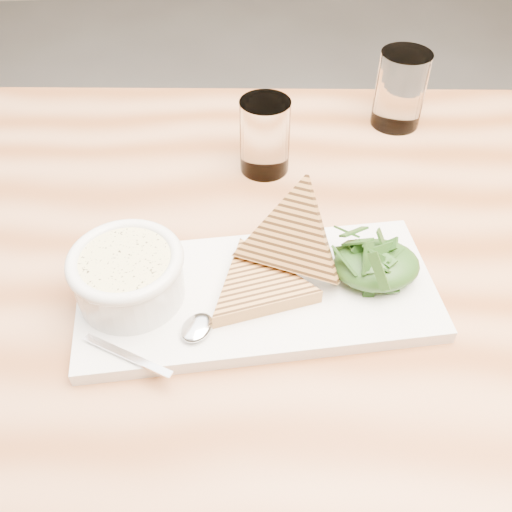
{
  "coord_description": "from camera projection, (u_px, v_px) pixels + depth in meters",
  "views": [
    {
      "loc": [
        -0.25,
        -0.35,
        1.25
      ],
      "look_at": [
        -0.22,
        0.1,
        0.8
      ],
      "focal_mm": 40.0,
      "sensor_mm": 36.0,
      "label": 1
    }
  ],
  "objects": [
    {
      "name": "arugula_pile",
      "position": [
        377.0,
        260.0,
        0.64
      ],
      "size": [
        0.11,
        0.1,
        0.05
      ],
      "primitive_type": null,
      "color": "#2D4E1D",
      "rests_on": "platter"
    },
    {
      "name": "sandwich_flat",
      "position": [
        258.0,
        286.0,
        0.64
      ],
      "size": [
        0.17,
        0.17,
        0.02
      ],
      "primitive_type": null,
      "rotation": [
        0.0,
        0.0,
        0.23
      ],
      "color": "#B47A3E",
      "rests_on": "platter"
    },
    {
      "name": "soup_bowl",
      "position": [
        129.0,
        280.0,
        0.62
      ],
      "size": [
        0.12,
        0.12,
        0.05
      ],
      "primitive_type": "cylinder",
      "color": "white",
      "rests_on": "platter"
    },
    {
      "name": "spoon_handle",
      "position": [
        128.0,
        355.0,
        0.58
      ],
      "size": [
        0.09,
        0.06,
        0.0
      ],
      "primitive_type": "cube",
      "rotation": [
        0.0,
        0.0,
        -0.54
      ],
      "color": "silver",
      "rests_on": "platter"
    },
    {
      "name": "table_top",
      "position": [
        310.0,
        273.0,
        0.71
      ],
      "size": [
        1.35,
        0.96,
        0.04
      ],
      "primitive_type": "cube",
      "rotation": [
        0.0,
        0.0,
        -0.09
      ],
      "color": "#B3784E",
      "rests_on": "ground"
    },
    {
      "name": "salad_base",
      "position": [
        376.0,
        265.0,
        0.65
      ],
      "size": [
        0.1,
        0.08,
        0.04
      ],
      "primitive_type": "ellipsoid",
      "color": "#183D10",
      "rests_on": "platter"
    },
    {
      "name": "platter",
      "position": [
        257.0,
        294.0,
        0.65
      ],
      "size": [
        0.41,
        0.2,
        0.02
      ],
      "primitive_type": "cube",
      "rotation": [
        0.0,
        0.0,
        0.06
      ],
      "color": "white",
      "rests_on": "table_top"
    },
    {
      "name": "bowl_rim",
      "position": [
        125.0,
        260.0,
        0.6
      ],
      "size": [
        0.13,
        0.13,
        0.01
      ],
      "primitive_type": "torus",
      "color": "white",
      "rests_on": "soup_bowl"
    },
    {
      "name": "sandwich_lean",
      "position": [
        292.0,
        238.0,
        0.64
      ],
      "size": [
        0.2,
        0.2,
        0.16
      ],
      "primitive_type": null,
      "rotation": [
        0.93,
        0.0,
        -0.45
      ],
      "color": "#B47A3E",
      "rests_on": "sandwich_flat"
    },
    {
      "name": "glass_far",
      "position": [
        400.0,
        90.0,
        0.88
      ],
      "size": [
        0.08,
        0.08,
        0.12
      ],
      "primitive_type": "cylinder",
      "color": "white",
      "rests_on": "table_top"
    },
    {
      "name": "soup",
      "position": [
        125.0,
        262.0,
        0.6
      ],
      "size": [
        0.1,
        0.1,
        0.01
      ],
      "primitive_type": "cylinder",
      "color": "beige",
      "rests_on": "soup_bowl"
    },
    {
      "name": "spoon_bowl",
      "position": [
        197.0,
        327.0,
        0.6
      ],
      "size": [
        0.05,
        0.05,
        0.01
      ],
      "primitive_type": "ellipsoid",
      "rotation": [
        0.0,
        0.0,
        -0.54
      ],
      "color": "silver",
      "rests_on": "platter"
    },
    {
      "name": "glass_near",
      "position": [
        265.0,
        136.0,
        0.8
      ],
      "size": [
        0.07,
        0.07,
        0.11
      ],
      "primitive_type": "cylinder",
      "color": "white",
      "rests_on": "table_top"
    }
  ]
}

